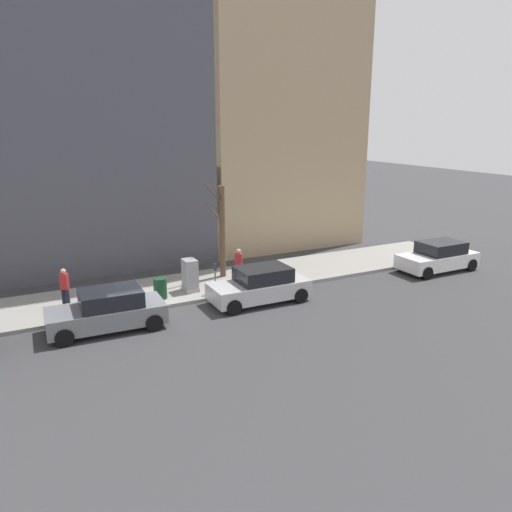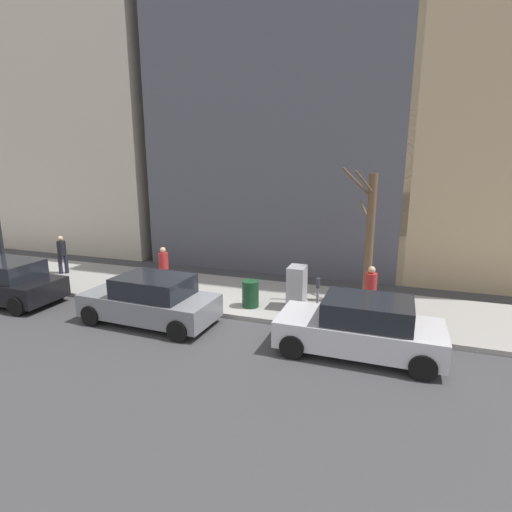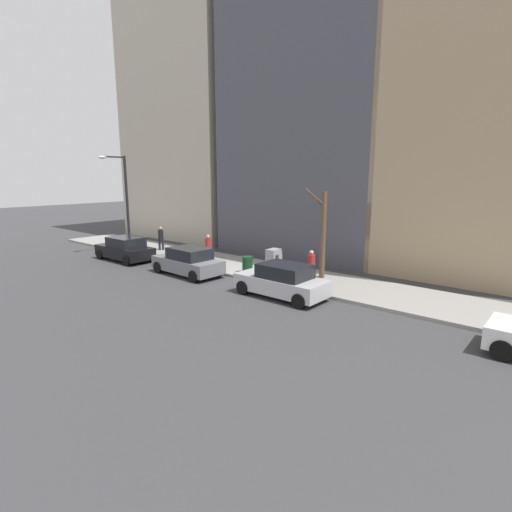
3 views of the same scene
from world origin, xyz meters
TOP-DOWN VIEW (x-y plane):
  - ground_plane at (0.00, 0.00)m, footprint 120.00×120.00m
  - sidewalk at (2.00, 0.00)m, footprint 4.00×36.00m
  - parked_car_white at (-1.13, -15.01)m, footprint 1.93×4.20m
  - parked_car_silver at (-1.06, -4.72)m, footprint 1.95×4.22m
  - parked_car_grey at (-1.08, 1.62)m, footprint 2.05×4.26m
  - parking_meter at (0.45, -3.30)m, footprint 0.14×0.10m
  - utility_box at (1.30, -2.44)m, footprint 0.83×0.61m
  - bare_tree at (2.60, -4.57)m, footprint 1.74×1.13m
  - trash_bin at (0.90, -0.95)m, footprint 0.56×0.56m
  - pedestrian_near_meter at (1.22, -4.79)m, footprint 0.40×0.36m
  - pedestrian_midblock at (1.53, 2.77)m, footprint 0.36×0.36m
  - office_tower_left at (10.45, -10.51)m, footprint 9.89×9.89m
  - office_block_center at (11.39, 0.06)m, footprint 11.77×11.77m

SIDE VIEW (x-z plane):
  - ground_plane at x=0.00m, z-range 0.00..0.00m
  - sidewalk at x=2.00m, z-range 0.00..0.15m
  - trash_bin at x=0.90m, z-range 0.15..1.05m
  - parked_car_white at x=-1.13m, z-range -0.02..1.50m
  - parked_car_silver at x=-1.06m, z-range -0.02..1.50m
  - parked_car_grey at x=-1.08m, z-range -0.02..1.50m
  - utility_box at x=1.30m, z-range 0.13..1.56m
  - parking_meter at x=0.45m, z-range 0.30..1.65m
  - pedestrian_near_meter at x=1.22m, z-range 0.26..1.92m
  - pedestrian_midblock at x=1.53m, z-range 0.26..1.92m
  - bare_tree at x=2.60m, z-range 0.15..4.77m
  - office_block_center at x=11.39m, z-range 0.00..19.98m
  - office_tower_left at x=10.45m, z-range 0.00..28.66m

